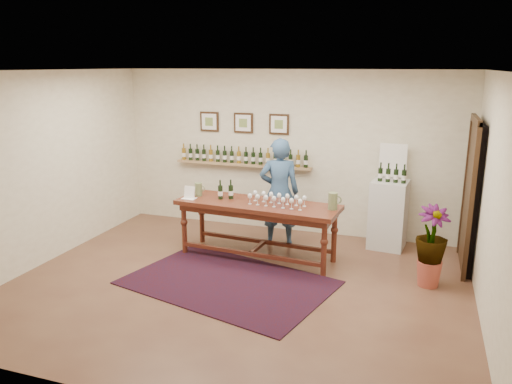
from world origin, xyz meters
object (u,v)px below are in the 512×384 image
(display_pedestal, at_px, (388,214))
(person, at_px, (279,192))
(potted_plant, at_px, (431,246))
(tasting_table, at_px, (257,211))

(display_pedestal, xyz_separation_m, person, (-1.69, -0.43, 0.33))
(potted_plant, xyz_separation_m, person, (-2.34, 0.90, 0.32))
(display_pedestal, distance_m, potted_plant, 1.48)
(tasting_table, distance_m, display_pedestal, 2.15)
(tasting_table, distance_m, person, 0.70)
(tasting_table, height_order, display_pedestal, display_pedestal)
(person, bearing_deg, display_pedestal, 178.81)
(tasting_table, relative_size, potted_plant, 2.64)
(display_pedestal, bearing_deg, potted_plant, -64.11)
(tasting_table, bearing_deg, display_pedestal, 35.50)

